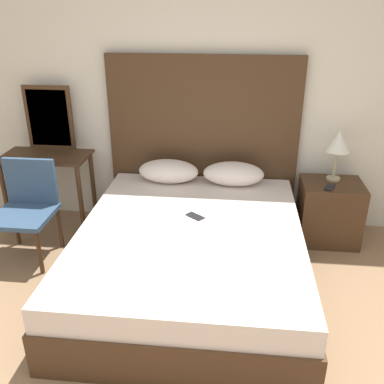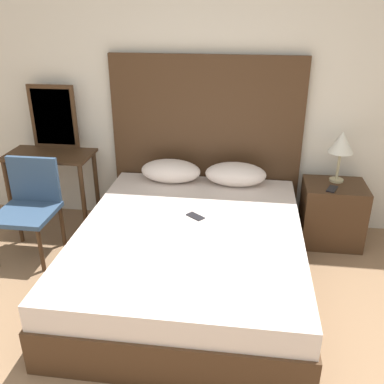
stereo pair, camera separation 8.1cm
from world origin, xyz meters
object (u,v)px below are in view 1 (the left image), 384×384
at_px(table_lamp, 338,143).
at_px(vanity_desk, 47,170).
at_px(bed, 191,256).
at_px(chair, 27,204).
at_px(phone_on_nightstand, 330,187).
at_px(nightstand, 329,212).
at_px(phone_on_bed, 195,216).

xyz_separation_m(table_lamp, vanity_desk, (-2.68, -0.09, -0.34)).
xyz_separation_m(bed, chair, (-1.45, 0.30, 0.23)).
bearing_deg(vanity_desk, chair, -87.51).
height_order(table_lamp, chair, table_lamp).
relative_size(table_lamp, phone_on_nightstand, 2.79).
bearing_deg(phone_on_nightstand, vanity_desk, 177.54).
bearing_deg(bed, table_lamp, 36.68).
bearing_deg(phone_on_nightstand, nightstand, 64.39).
xyz_separation_m(bed, vanity_desk, (-1.47, 0.82, 0.34)).
bearing_deg(nightstand, vanity_desk, 179.96).
relative_size(bed, phone_on_nightstand, 12.78).
height_order(bed, phone_on_bed, phone_on_bed).
bearing_deg(bed, vanity_desk, 150.93).
xyz_separation_m(table_lamp, chair, (-2.66, -0.61, -0.45)).
distance_m(nightstand, table_lamp, 0.65).
height_order(phone_on_bed, table_lamp, table_lamp).
xyz_separation_m(phone_on_bed, phone_on_nightstand, (1.13, 0.52, 0.08)).
distance_m(bed, phone_on_nightstand, 1.39).
xyz_separation_m(bed, phone_on_bed, (0.02, 0.18, 0.26)).
xyz_separation_m(phone_on_bed, chair, (-1.46, 0.12, -0.03)).
bearing_deg(chair, bed, -11.57).
relative_size(bed, chair, 2.50).
distance_m(table_lamp, chair, 2.76).
relative_size(bed, table_lamp, 4.57).
bearing_deg(phone_on_bed, phone_on_nightstand, 24.93).
distance_m(table_lamp, phone_on_nightstand, 0.41).
relative_size(nightstand, phone_on_nightstand, 3.49).
xyz_separation_m(nightstand, vanity_desk, (-2.67, 0.00, 0.30)).
xyz_separation_m(phone_on_bed, nightstand, (1.18, 0.63, -0.22)).
bearing_deg(bed, phone_on_bed, 84.56).
xyz_separation_m(phone_on_bed, vanity_desk, (-1.49, 0.64, 0.08)).
bearing_deg(nightstand, bed, -145.79).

